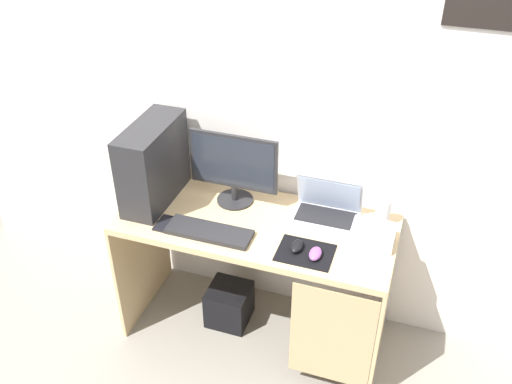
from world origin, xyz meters
name	(u,v)px	position (x,y,z in m)	size (l,w,h in m)	color
ground_plane	(256,329)	(0.00, 0.00, 0.00)	(8.00, 8.00, 0.00)	gray
wall_back	(278,98)	(0.00, 0.33, 1.30)	(4.00, 0.05, 2.60)	silver
desk	(259,249)	(0.02, -0.01, 0.61)	(1.39, 0.59, 0.77)	tan
pc_tower	(153,163)	(-0.56, 0.03, 0.99)	(0.18, 0.46, 0.43)	#232326
monitor	(234,168)	(-0.16, 0.13, 0.98)	(0.46, 0.19, 0.39)	#232326
laptop	(326,210)	(0.32, 0.15, 0.82)	(0.33, 0.23, 0.22)	#B7BCC6
speaker	(383,212)	(0.59, 0.18, 0.85)	(0.07, 0.07, 0.15)	white
projector	(373,235)	(0.57, 0.02, 0.82)	(0.20, 0.14, 0.09)	silver
keyboard	(209,232)	(-0.18, -0.16, 0.78)	(0.42, 0.14, 0.02)	#232326
mousepad	(305,253)	(0.29, -0.15, 0.78)	(0.26, 0.20, 0.01)	black
mouse_left	(297,246)	(0.25, -0.14, 0.79)	(0.06, 0.10, 0.03)	black
mouse_right	(315,254)	(0.34, -0.17, 0.79)	(0.06, 0.10, 0.03)	#8C4C99
cell_phone	(164,223)	(-0.43, -0.16, 0.78)	(0.07, 0.13, 0.01)	black
subwoofer	(229,304)	(-0.17, 0.03, 0.12)	(0.23, 0.23, 0.23)	black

